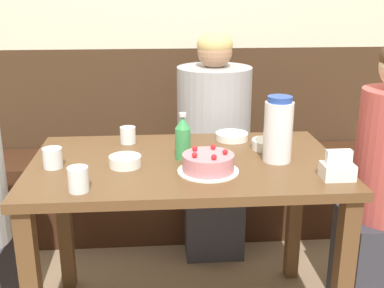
{
  "coord_description": "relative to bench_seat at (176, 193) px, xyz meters",
  "views": [
    {
      "loc": [
        -0.11,
        -1.74,
        1.36
      ],
      "look_at": [
        0.03,
        0.05,
        0.78
      ],
      "focal_mm": 45.0,
      "sensor_mm": 36.0,
      "label": 1
    }
  ],
  "objects": [
    {
      "name": "bowl_rice_small",
      "position": [
        0.35,
        -0.71,
        0.52
      ],
      "size": [
        0.13,
        0.13,
        0.04
      ],
      "color": "white",
      "rests_on": "dining_table"
    },
    {
      "name": "back_wall",
      "position": [
        0.0,
        0.22,
        1.02
      ],
      "size": [
        4.8,
        0.04,
        2.5
      ],
      "color": "#3D2819",
      "rests_on": "ground_plane"
    },
    {
      "name": "dining_table",
      "position": [
        0.0,
        -0.83,
        0.39
      ],
      "size": [
        1.18,
        0.71,
        0.73
      ],
      "color": "brown",
      "rests_on": "ground_plane"
    },
    {
      "name": "water_pitcher",
      "position": [
        0.35,
        -0.86,
        0.62
      ],
      "size": [
        0.11,
        0.11,
        0.25
      ],
      "color": "white",
      "rests_on": "dining_table"
    },
    {
      "name": "bowl_side_dish",
      "position": [
        0.22,
        -0.58,
        0.52
      ],
      "size": [
        0.14,
        0.14,
        0.03
      ],
      "color": "white",
      "rests_on": "dining_table"
    },
    {
      "name": "birthday_cake",
      "position": [
        0.07,
        -0.96,
        0.53
      ],
      "size": [
        0.22,
        0.22,
        0.09
      ],
      "color": "white",
      "rests_on": "dining_table"
    },
    {
      "name": "person_teal_shirt",
      "position": [
        0.19,
        -0.22,
        0.34
      ],
      "size": [
        0.37,
        0.37,
        1.17
      ],
      "rotation": [
        0.0,
        0.0,
        -1.57
      ],
      "color": "#33333D",
      "rests_on": "ground_plane"
    },
    {
      "name": "bench_seat",
      "position": [
        0.0,
        0.0,
        0.0
      ],
      "size": [
        2.26,
        0.38,
        0.47
      ],
      "color": "#381E11",
      "rests_on": "ground_plane"
    },
    {
      "name": "glass_shot_small",
      "position": [
        -0.23,
        -0.59,
        0.53
      ],
      "size": [
        0.07,
        0.07,
        0.07
      ],
      "color": "silver",
      "rests_on": "dining_table"
    },
    {
      "name": "napkin_holder",
      "position": [
        0.51,
        -1.06,
        0.54
      ],
      "size": [
        0.11,
        0.08,
        0.11
      ],
      "color": "white",
      "rests_on": "dining_table"
    },
    {
      "name": "bowl_soup_white",
      "position": [
        -0.23,
        -0.88,
        0.52
      ],
      "size": [
        0.12,
        0.12,
        0.04
      ],
      "color": "white",
      "rests_on": "dining_table"
    },
    {
      "name": "soju_bottle",
      "position": [
        -0.01,
        -0.8,
        0.59
      ],
      "size": [
        0.06,
        0.06,
        0.18
      ],
      "color": "#388E4C",
      "rests_on": "dining_table"
    },
    {
      "name": "glass_tumbler_short",
      "position": [
        -0.36,
        -1.1,
        0.54
      ],
      "size": [
        0.07,
        0.07,
        0.08
      ],
      "color": "silver",
      "rests_on": "dining_table"
    },
    {
      "name": "glass_water_tall",
      "position": [
        -0.49,
        -0.87,
        0.54
      ],
      "size": [
        0.07,
        0.07,
        0.08
      ],
      "color": "silver",
      "rests_on": "dining_table"
    }
  ]
}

